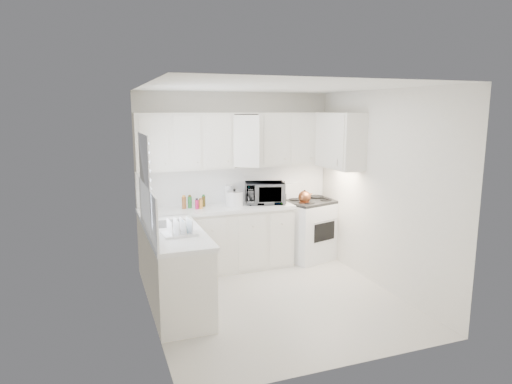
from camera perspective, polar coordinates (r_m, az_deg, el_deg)
name	(u,v)px	position (r m, az deg, el deg)	size (l,w,h in m)	color
floor	(275,299)	(5.78, 2.45, -13.49)	(3.20, 3.20, 0.00)	beige
ceiling	(277,87)	(5.29, 2.67, 13.21)	(3.20, 3.20, 0.00)	white
wall_back	(236,179)	(6.87, -2.58, 1.68)	(3.00, 3.00, 0.00)	silver
wall_front	(346,231)	(3.99, 11.43, -4.90)	(3.00, 3.00, 0.00)	silver
wall_left	(149,207)	(5.01, -13.49, -1.86)	(3.20, 3.20, 0.00)	silver
wall_right	(381,190)	(6.11, 15.66, 0.22)	(3.20, 3.20, 0.00)	silver
window_blinds	(146,180)	(5.31, -13.84, 1.55)	(0.06, 0.96, 1.06)	white
lower_cabinets_back	(217,240)	(6.66, -4.95, -6.11)	(2.22, 0.60, 0.90)	silver
lower_cabinets_left	(176,272)	(5.48, -10.20, -9.94)	(0.60, 1.60, 0.90)	silver
countertop_back	(217,209)	(6.54, -5.00, -2.14)	(2.24, 0.64, 0.05)	white
countertop_left	(175,233)	(5.34, -10.26, -5.14)	(0.64, 1.62, 0.05)	white
backsplash_back	(236,184)	(6.87, -2.55, 1.05)	(2.98, 0.02, 0.55)	white
backsplash_left	(148,210)	(5.22, -13.61, -2.21)	(0.02, 1.60, 0.55)	white
upper_cabinets_back	(239,167)	(6.68, -2.16, 3.18)	(3.00, 0.33, 0.80)	silver
upper_cabinets_right	(339,168)	(6.67, 10.49, 3.00)	(0.33, 0.90, 0.80)	silver
sink	(170,214)	(5.64, -10.92, -2.81)	(0.42, 0.38, 0.30)	gray
stove	(310,221)	(7.15, 6.85, -3.70)	(0.79, 0.65, 1.21)	white
tea_kettle	(305,196)	(6.84, 6.19, -0.52)	(0.24, 0.20, 0.22)	#974629
frying_pan	(316,196)	(7.30, 7.61, -0.55)	(0.26, 0.44, 0.04)	black
microwave	(265,191)	(6.74, 1.11, 0.19)	(0.58, 0.32, 0.39)	gray
rice_cooker	(234,197)	(6.58, -2.76, -0.68)	(0.25, 0.25, 0.25)	white
paper_towel	(229,194)	(6.79, -3.49, -0.27)	(0.12, 0.12, 0.27)	white
utensil_crock	(283,192)	(6.73, 3.43, 0.00)	(0.12, 0.12, 0.35)	black
dish_rack	(179,226)	(5.12, -9.79, -4.31)	(0.38, 0.28, 0.21)	white
spice_left_0	(184,203)	(6.54, -9.20, -1.42)	(0.06, 0.06, 0.13)	brown
spice_left_1	(190,204)	(6.47, -8.39, -1.53)	(0.06, 0.06, 0.13)	#246D2C
spice_left_2	(194,202)	(6.57, -7.91, -1.33)	(0.06, 0.06, 0.13)	#BB194D
spice_left_3	(200,203)	(6.50, -7.10, -1.44)	(0.06, 0.06, 0.13)	orange
spice_left_4	(204,202)	(6.60, -6.64, -1.24)	(0.06, 0.06, 0.13)	#514117
sauce_right_0	(274,194)	(6.97, 2.34, -0.30)	(0.06, 0.06, 0.19)	#BB194D
sauce_right_1	(279,195)	(6.94, 2.94, -0.36)	(0.06, 0.06, 0.19)	orange
sauce_right_2	(281,194)	(7.02, 3.17, -0.25)	(0.06, 0.06, 0.19)	#514117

